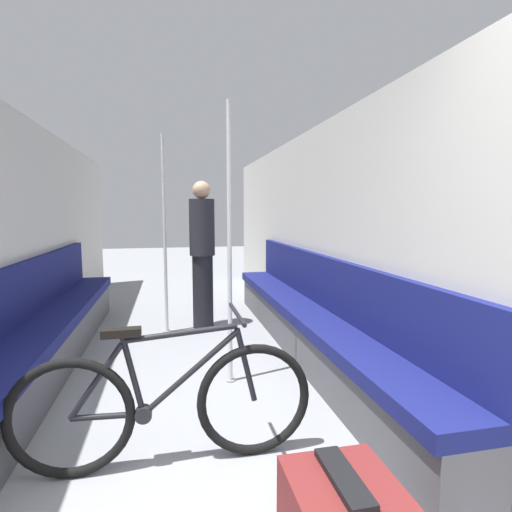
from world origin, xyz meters
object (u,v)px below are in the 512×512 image
bicycle (166,405)px  passenger_standing (202,253)px  bench_seat_row_right (308,322)px  grab_pole_near (165,238)px  grab_pole_far (230,249)px  bench_seat_row_left (43,338)px

bicycle → passenger_standing: (0.42, 2.64, 0.56)m
bench_seat_row_right → grab_pole_near: size_ratio=2.00×
grab_pole_near → grab_pole_far: size_ratio=1.00×
grab_pole_near → bench_seat_row_left: bearing=-134.9°
grab_pole_near → bicycle: bearing=-89.7°
bicycle → grab_pole_near: grab_pole_near is taller
bench_seat_row_left → bench_seat_row_right: size_ratio=1.00×
grab_pole_far → passenger_standing: 1.63m
grab_pole_far → passenger_standing: bearing=93.1°
bench_seat_row_right → bicycle: 2.02m
passenger_standing → bench_seat_row_right: bearing=-143.7°
bicycle → bench_seat_row_left: bearing=122.7°
bench_seat_row_right → grab_pole_near: (-1.37, 1.03, 0.78)m
bench_seat_row_left → grab_pole_far: bearing=-17.0°
bicycle → grab_pole_far: bearing=61.5°
bench_seat_row_left → bicycle: (1.04, -1.49, 0.03)m
bench_seat_row_left → passenger_standing: passenger_standing is taller
grab_pole_near → passenger_standing: (0.43, 0.12, -0.19)m
bench_seat_row_left → grab_pole_near: (1.02, 1.03, 0.78)m
bench_seat_row_right → bicycle: (-1.35, -1.49, 0.03)m
bicycle → grab_pole_far: grab_pole_far is taller
bench_seat_row_left → passenger_standing: size_ratio=2.57×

